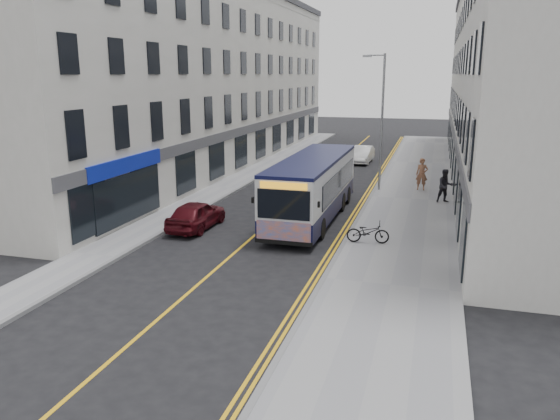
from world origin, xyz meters
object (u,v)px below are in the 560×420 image
Objects in this scene: streetlamp at (381,118)px; pedestrian_far at (445,186)px; bicycle at (368,232)px; car_white at (362,155)px; city_bus at (313,186)px; pedestrian_near at (422,174)px; car_maroon at (196,215)px.

streetlamp reaches higher than pedestrian_far.
bicycle is 8.99m from pedestrian_far.
city_bus is at bearing -88.16° from car_white.
pedestrian_near is (1.74, 11.43, 0.50)m from bicycle.
streetlamp reaches higher than car_maroon.
streetlamp is at bearing -167.18° from pedestrian_near.
car_white is (-2.37, 10.56, -3.73)m from streetlamp.
pedestrian_near is (4.85, 8.00, -0.58)m from city_bus.
streetlamp is at bearing 129.39° from pedestrian_far.
car_maroon is (-7.07, -10.44, -3.73)m from streetlamp.
pedestrian_far is at bearing 39.03° from city_bus.
streetlamp reaches higher than car_white.
city_bus is at bearing -107.59° from streetlamp.
car_maroon is at bearing -147.09° from city_bus.
city_bus reaches higher than car_maroon.
streetlamp is at bearing -75.59° from car_white.
streetlamp is 11.50m from bicycle.
car_maroon is (-4.73, -3.06, -1.00)m from city_bus.
streetlamp reaches higher than pedestrian_near.
city_bus is 9.37m from pedestrian_near.
bicycle is at bearing -79.91° from car_white.
pedestrian_far is (6.17, 5.00, -0.64)m from city_bus.
car_white is 21.52m from car_maroon.
streetlamp is 4.45× the size of pedestrian_far.
bicycle is 0.91× the size of pedestrian_near.
pedestrian_near reaches higher than pedestrian_far.
city_bus reaches higher than pedestrian_near.
city_bus is 7.97m from pedestrian_far.
streetlamp is at bearing 72.41° from city_bus.
pedestrian_far is at bearing -66.97° from pedestrian_near.
bicycle is at bearing -99.50° from pedestrian_near.
pedestrian_near reaches higher than car_maroon.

